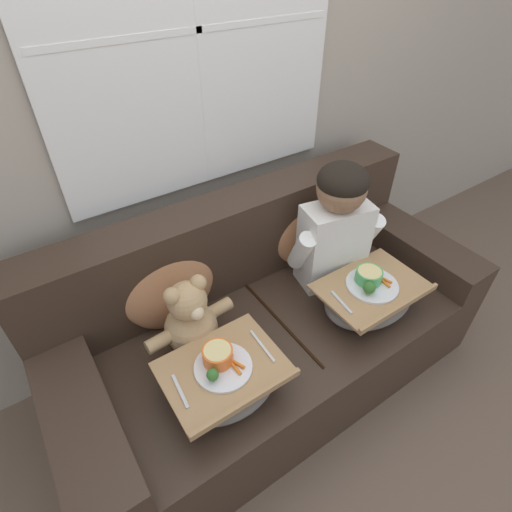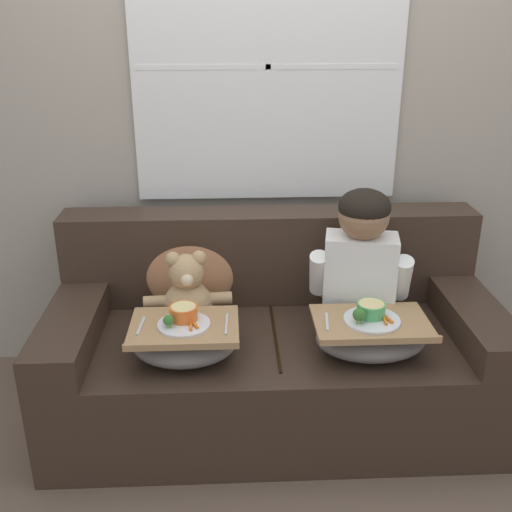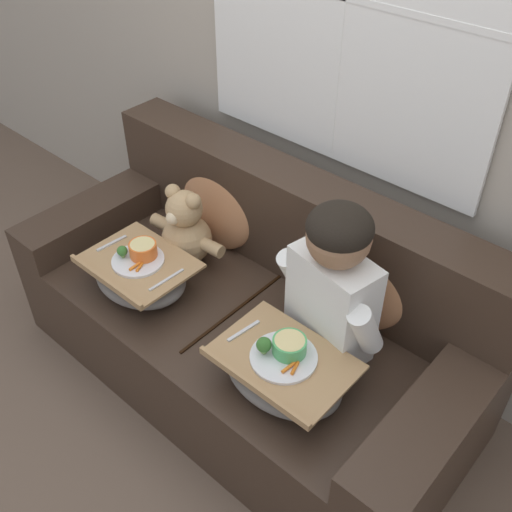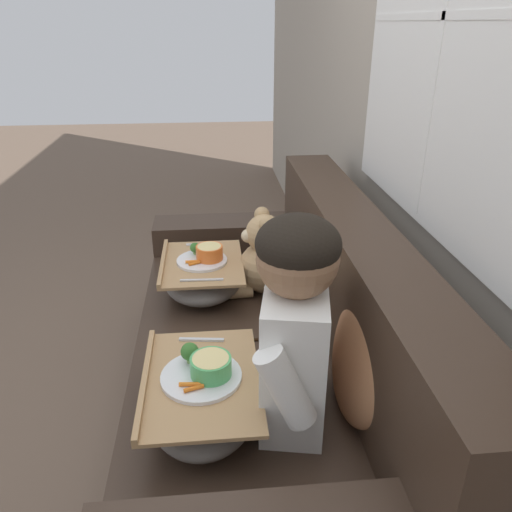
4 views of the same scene
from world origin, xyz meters
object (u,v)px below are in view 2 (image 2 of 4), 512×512
at_px(child_figure, 361,252).
at_px(lap_tray_child, 370,336).
at_px(couch, 273,347).
at_px(throw_pillow_behind_teddy, 190,268).
at_px(teddy_bear, 188,296).
at_px(lap_tray_teddy, 185,340).
at_px(throw_pillow_behind_child, 350,265).

relative_size(child_figure, lap_tray_child, 1.34).
bearing_deg(child_figure, couch, 178.99).
xyz_separation_m(throw_pillow_behind_teddy, teddy_bear, (0.00, -0.21, -0.04)).
height_order(couch, lap_tray_teddy, couch).
bearing_deg(throw_pillow_behind_child, child_figure, -90.06).
distance_m(couch, throw_pillow_behind_teddy, 0.54).
height_order(throw_pillow_behind_teddy, teddy_bear, throw_pillow_behind_teddy).
xyz_separation_m(lap_tray_child, lap_tray_teddy, (-0.77, 0.00, -0.00)).
bearing_deg(throw_pillow_behind_teddy, child_figure, -15.08).
bearing_deg(teddy_bear, throw_pillow_behind_teddy, 90.11).
bearing_deg(throw_pillow_behind_child, lap_tray_child, -90.06).
bearing_deg(lap_tray_teddy, throw_pillow_behind_child, 31.55).
bearing_deg(couch, throw_pillow_behind_child, 27.52).
bearing_deg(lap_tray_teddy, teddy_bear, 89.85).
distance_m(throw_pillow_behind_child, child_figure, 0.26).
height_order(child_figure, lap_tray_child, child_figure).
xyz_separation_m(couch, throw_pillow_behind_child, (0.38, 0.20, 0.32)).
relative_size(teddy_bear, lap_tray_teddy, 0.90).
xyz_separation_m(couch, lap_tray_teddy, (-0.38, -0.27, 0.21)).
distance_m(throw_pillow_behind_child, throw_pillow_behind_teddy, 0.77).
bearing_deg(lap_tray_teddy, child_figure, 19.03).
bearing_deg(throw_pillow_behind_child, lap_tray_teddy, -148.45).
bearing_deg(lap_tray_child, couch, 144.66).
distance_m(child_figure, teddy_bear, 0.79).
xyz_separation_m(child_figure, teddy_bear, (-0.77, -0.00, -0.19)).
bearing_deg(child_figure, throw_pillow_behind_child, 89.94).
relative_size(throw_pillow_behind_teddy, lap_tray_teddy, 1.03).
bearing_deg(couch, lap_tray_child, -35.34).
relative_size(couch, throw_pillow_behind_teddy, 4.34).
xyz_separation_m(throw_pillow_behind_teddy, child_figure, (0.77, -0.21, 0.15)).
height_order(throw_pillow_behind_child, child_figure, child_figure).
distance_m(couch, teddy_bear, 0.47).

